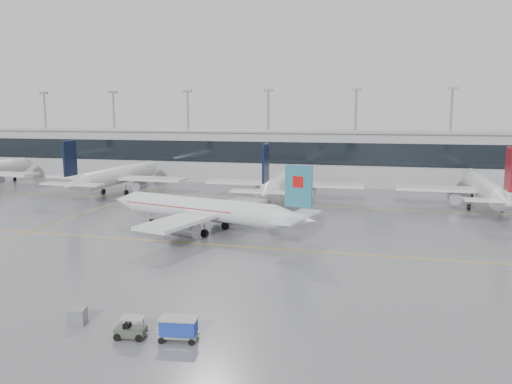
% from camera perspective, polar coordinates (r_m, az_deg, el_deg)
% --- Properties ---
extents(ground, '(320.00, 320.00, 0.00)m').
position_cam_1_polar(ground, '(62.59, -2.73, -6.17)').
color(ground, slate).
rests_on(ground, ground).
extents(taxi_line_main, '(120.00, 0.25, 0.01)m').
position_cam_1_polar(taxi_line_main, '(62.58, -2.73, -6.17)').
color(taxi_line_main, gold).
rests_on(taxi_line_main, ground).
extents(taxi_line_north, '(120.00, 0.25, 0.01)m').
position_cam_1_polar(taxi_line_north, '(91.02, 2.80, -1.42)').
color(taxi_line_north, gold).
rests_on(taxi_line_north, ground).
extents(taxi_line_cross, '(0.25, 60.00, 0.01)m').
position_cam_1_polar(taxi_line_cross, '(88.55, -18.68, -2.17)').
color(taxi_line_cross, gold).
rests_on(taxi_line_cross, ground).
extents(terminal, '(180.00, 15.00, 12.00)m').
position_cam_1_polar(terminal, '(121.52, 5.84, 3.98)').
color(terminal, '#9C9CA0').
rests_on(terminal, ground).
extents(terminal_glass, '(180.00, 0.20, 5.00)m').
position_cam_1_polar(terminal_glass, '(113.96, 5.29, 4.43)').
color(terminal_glass, black).
rests_on(terminal_glass, ground).
extents(terminal_roof, '(182.00, 16.00, 0.40)m').
position_cam_1_polar(terminal_roof, '(121.16, 5.88, 6.90)').
color(terminal_roof, gray).
rests_on(terminal_roof, ground).
extents(light_masts, '(156.40, 1.00, 22.60)m').
position_cam_1_polar(light_masts, '(127.06, 6.29, 7.50)').
color(light_masts, gray).
rests_on(light_masts, ground).
extents(air_canada_jet, '(32.79, 25.86, 10.05)m').
position_cam_1_polar(air_canada_jet, '(69.16, -5.53, -2.09)').
color(air_canada_jet, silver).
rests_on(air_canada_jet, ground).
extents(parked_jet_b, '(29.64, 36.96, 11.72)m').
position_cam_1_polar(parked_jet_b, '(106.33, -15.59, 1.77)').
color(parked_jet_b, silver).
rests_on(parked_jet_b, ground).
extents(parked_jet_c, '(29.64, 36.96, 11.72)m').
position_cam_1_polar(parked_jet_c, '(94.01, 3.26, 1.19)').
color(parked_jet_c, silver).
rests_on(parked_jet_c, ground).
extents(parked_jet_d, '(29.64, 36.96, 11.72)m').
position_cam_1_polar(parked_jet_d, '(93.92, 24.72, 0.39)').
color(parked_jet_d, silver).
rests_on(parked_jet_d, ground).
extents(baggage_tug, '(3.34, 1.65, 1.59)m').
position_cam_1_polar(baggage_tug, '(38.97, -14.13, -15.11)').
color(baggage_tug, '#3E4539').
rests_on(baggage_tug, ground).
extents(baggage_cart, '(2.94, 1.91, 1.71)m').
position_cam_1_polar(baggage_cart, '(37.75, -8.84, -15.02)').
color(baggage_cart, gray).
rests_on(baggage_cart, ground).
extents(gse_unit, '(1.50, 1.44, 1.26)m').
position_cam_1_polar(gse_unit, '(42.45, -19.74, -13.22)').
color(gse_unit, slate).
rests_on(gse_unit, ground).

